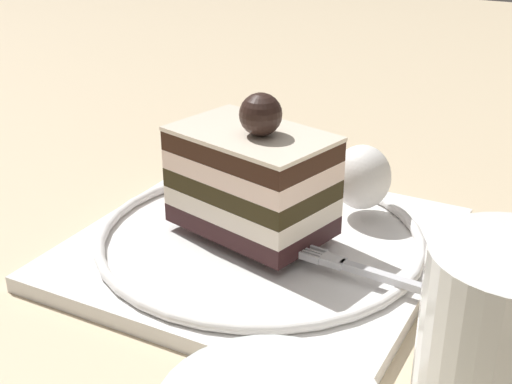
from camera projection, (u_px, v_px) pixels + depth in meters
ground_plane at (253, 261)px, 0.51m from camera, size 2.40×2.40×0.00m
dessert_plate at (256, 242)px, 0.51m from camera, size 0.25×0.25×0.02m
cake_slice at (252, 178)px, 0.50m from camera, size 0.10×0.12×0.10m
whipped_cream_dollop at (362, 177)px, 0.53m from camera, size 0.04×0.04×0.05m
fork at (359, 269)px, 0.45m from camera, size 0.02×0.12×0.00m
drink_glass_far at (500, 371)px, 0.32m from camera, size 0.08×0.08×0.11m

